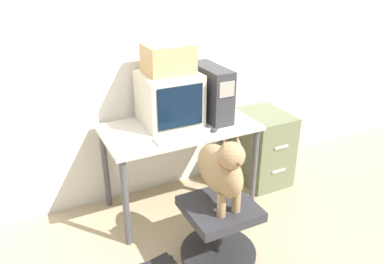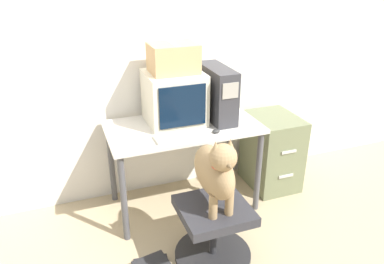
% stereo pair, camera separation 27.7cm
% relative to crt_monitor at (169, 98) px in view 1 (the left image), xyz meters
% --- Properties ---
extents(ground_plane, '(12.00, 12.00, 0.00)m').
position_rel_crt_monitor_xyz_m(ground_plane, '(0.04, -0.43, -0.98)').
color(ground_plane, tan).
extents(wall_back, '(8.00, 0.05, 2.60)m').
position_rel_crt_monitor_xyz_m(wall_back, '(0.04, 0.30, 0.32)').
color(wall_back, silver).
rests_on(wall_back, ground_plane).
extents(desk, '(1.24, 0.67, 0.77)m').
position_rel_crt_monitor_xyz_m(desk, '(0.04, -0.10, -0.31)').
color(desk, silver).
rests_on(desk, ground_plane).
extents(crt_monitor, '(0.45, 0.44, 0.42)m').
position_rel_crt_monitor_xyz_m(crt_monitor, '(0.00, 0.00, 0.00)').
color(crt_monitor, beige).
rests_on(crt_monitor, desk).
extents(pc_tower, '(0.18, 0.50, 0.44)m').
position_rel_crt_monitor_xyz_m(pc_tower, '(0.36, -0.05, 0.01)').
color(pc_tower, '#333338').
rests_on(pc_tower, desk).
extents(keyboard, '(0.43, 0.15, 0.03)m').
position_rel_crt_monitor_xyz_m(keyboard, '(-0.04, -0.32, -0.20)').
color(keyboard, beige).
rests_on(keyboard, desk).
extents(computer_mouse, '(0.06, 0.04, 0.03)m').
position_rel_crt_monitor_xyz_m(computer_mouse, '(0.23, -0.33, -0.20)').
color(computer_mouse, '#333333').
rests_on(computer_mouse, desk).
extents(office_chair, '(0.56, 0.56, 0.45)m').
position_rel_crt_monitor_xyz_m(office_chair, '(0.02, -0.80, -0.74)').
color(office_chair, '#262628').
rests_on(office_chair, ground_plane).
extents(dog, '(0.21, 0.50, 0.56)m').
position_rel_crt_monitor_xyz_m(dog, '(0.02, -0.80, -0.24)').
color(dog, '#9E7F56').
rests_on(dog, office_chair).
extents(filing_cabinet, '(0.42, 0.53, 0.70)m').
position_rel_crt_monitor_xyz_m(filing_cabinet, '(0.94, -0.06, -0.63)').
color(filing_cabinet, '#6B7251').
rests_on(filing_cabinet, ground_plane).
extents(cardboard_box, '(0.36, 0.29, 0.23)m').
position_rel_crt_monitor_xyz_m(cardboard_box, '(-0.00, 0.00, 0.32)').
color(cardboard_box, tan).
rests_on(cardboard_box, crt_monitor).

